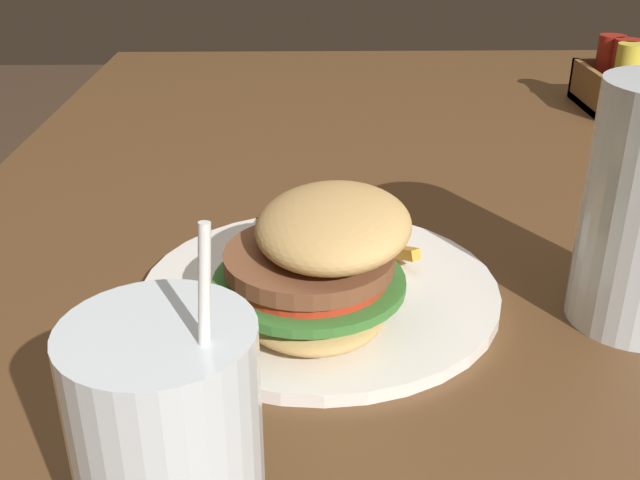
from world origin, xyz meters
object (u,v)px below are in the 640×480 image
object	(u,v)px
condiment_caddy	(618,82)
meal_plate_near	(319,272)
juice_glass	(170,455)
spoon	(149,441)

from	to	relation	value
condiment_caddy	meal_plate_near	bearing A→B (deg)	-38.11
juice_glass	condiment_caddy	world-z (taller)	juice_glass
spoon	condiment_caddy	distance (m)	0.86
spoon	condiment_caddy	xyz separation A→B (m)	(-0.68, 0.52, 0.03)
juice_glass	condiment_caddy	xyz separation A→B (m)	(-0.75, 0.49, -0.02)
juice_glass	spoon	world-z (taller)	juice_glass
juice_glass	condiment_caddy	distance (m)	0.90
meal_plate_near	spoon	world-z (taller)	meal_plate_near
spoon	condiment_caddy	bearing A→B (deg)	107.64
juice_glass	spoon	size ratio (longest dim) A/B	1.14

